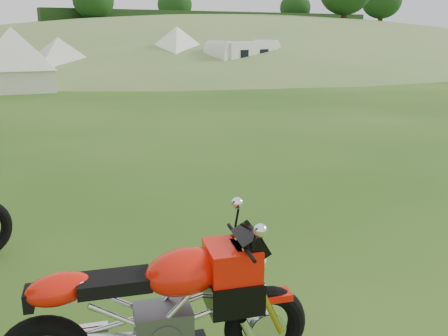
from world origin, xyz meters
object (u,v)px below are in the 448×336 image
tent_left (14,59)px  caravan (243,60)px  tent_right (177,53)px  tent_mid (59,58)px  sport_motorcycle (159,302)px

tent_left → caravan: 11.08m
tent_right → tent_left: bearing=173.8°
tent_left → tent_mid: bearing=57.1°
tent_left → tent_mid: size_ratio=1.12×
tent_mid → tent_left: bearing=-139.8°
sport_motorcycle → tent_left: tent_left is taller
tent_left → caravan: tent_left is taller
sport_motorcycle → tent_mid: (4.53, 22.66, 0.54)m
tent_mid → sport_motorcycle: bearing=-109.1°
sport_motorcycle → tent_left: size_ratio=0.69×
tent_mid → tent_right: (5.86, -1.11, 0.16)m
tent_left → sport_motorcycle: bearing=-86.8°
caravan → tent_mid: bearing=147.2°
tent_mid → tent_right: size_ratio=0.88×
tent_mid → caravan: 9.21m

